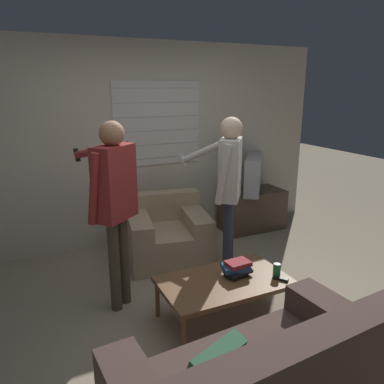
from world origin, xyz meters
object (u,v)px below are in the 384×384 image
soda_can (277,270)px  book_stack (237,268)px  person_right_standing (229,177)px  tv (253,174)px  spare_remote (281,279)px  armchair_beige (167,234)px  person_left_standing (114,194)px  coffee_table (224,283)px

soda_can → book_stack: bearing=150.0°
person_right_standing → soda_can: (-0.03, -0.91, -0.64)m
tv → spare_remote: size_ratio=6.29×
armchair_beige → soda_can: 1.60m
person_left_standing → armchair_beige: bearing=5.9°
person_left_standing → spare_remote: size_ratio=13.39×
person_left_standing → person_right_standing: size_ratio=1.01×
tv → person_right_standing: size_ratio=0.48×
person_left_standing → spare_remote: person_left_standing is taller
armchair_beige → spare_remote: armchair_beige is taller
armchair_beige → soda_can: armchair_beige is taller
spare_remote → book_stack: bearing=106.1°
person_left_standing → soda_can: (1.21, -0.76, -0.65)m
coffee_table → person_left_standing: bearing=141.6°
armchair_beige → soda_can: (0.43, -1.54, 0.15)m
tv → person_right_standing: bearing=-7.4°
coffee_table → book_stack: 0.17m
soda_can → spare_remote: 0.08m
book_stack → soda_can: (0.30, -0.17, -0.01)m
coffee_table → person_left_standing: (-0.77, 0.61, 0.74)m
armchair_beige → soda_can: bearing=116.1°
person_left_standing → spare_remote: (1.21, -0.82, -0.70)m
book_stack → soda_can: book_stack is taller
coffee_table → soda_can: 0.47m
coffee_table → tv: bearing=50.1°
coffee_table → book_stack: size_ratio=4.10×
armchair_beige → person_left_standing: 1.37m
armchair_beige → person_left_standing: bearing=55.3°
tv → person_left_standing: person_left_standing is taller
person_left_standing → soda_can: 1.57m
tv → spare_remote: 2.26m
tv → book_stack: size_ratio=3.00×
person_left_standing → person_right_standing: bearing=-32.0°
person_left_standing → book_stack: 1.26m
soda_can → spare_remote: soda_can is taller
book_stack → soda_can: bearing=-30.0°
book_stack → person_right_standing: bearing=65.5°
armchair_beige → book_stack: size_ratio=3.92×
armchair_beige → coffee_table: armchair_beige is taller
person_left_standing → spare_remote: bearing=-72.9°
tv → book_stack: (-1.33, -1.74, -0.36)m
book_stack → spare_remote: bearing=-38.0°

